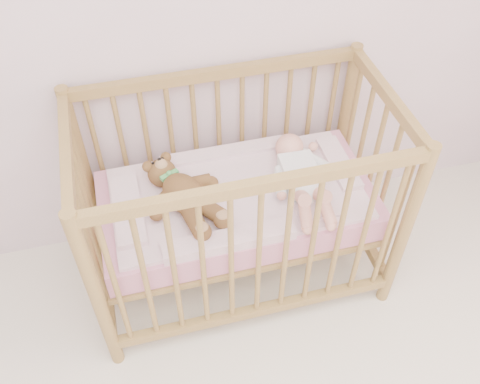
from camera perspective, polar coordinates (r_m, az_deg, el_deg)
name	(u,v)px	position (r m, az deg, el deg)	size (l,w,h in m)	color
crib	(237,203)	(2.41, -0.30, -1.13)	(1.36, 0.76, 1.00)	#9E7B43
mattress	(237,205)	(2.43, -0.30, -1.37)	(1.22, 0.62, 0.13)	pink
blanket	(237,193)	(2.37, -0.30, -0.15)	(1.10, 0.58, 0.06)	pink
baby	(300,173)	(2.37, 6.43, 2.01)	(0.28, 0.59, 0.14)	white
teddy_bear	(184,193)	(2.27, -5.98, -0.12)	(0.36, 0.51, 0.14)	brown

